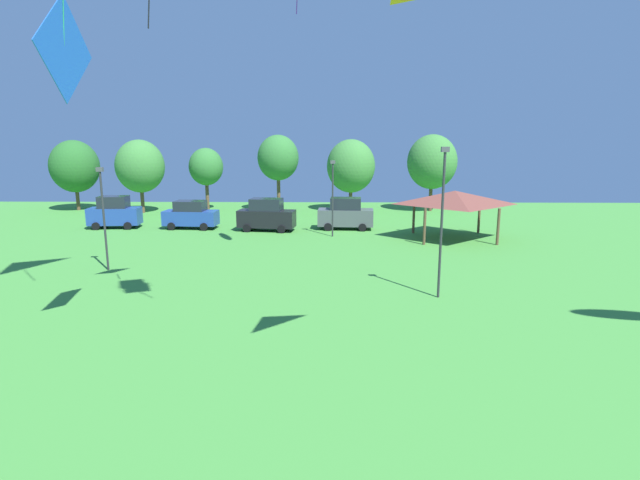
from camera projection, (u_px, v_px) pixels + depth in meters
name	position (u px, v px, depth m)	size (l,w,h in m)	color
kite_flying_2	(389.00, 36.00, 13.06)	(2.51, 2.51, 0.43)	orange
kite_flying_3	(65.00, 50.00, 15.75)	(0.27, 3.33, 3.33)	blue
parked_car_leftmost	(114.00, 213.00, 41.62)	(4.25, 2.18, 2.69)	#234299
parked_car_second_from_left	(191.00, 215.00, 41.41)	(4.51, 2.21, 2.33)	#234299
parked_car_third_from_left	(267.00, 215.00, 40.38)	(4.77, 2.39, 2.64)	black
parked_car_rightmost_in_row	(346.00, 214.00, 41.11)	(4.62, 2.23, 2.61)	#4C5156
park_pavilion	(455.00, 198.00, 36.87)	(6.68, 5.84, 3.60)	brown
light_post_1	(442.00, 215.00, 22.83)	(0.36, 0.20, 7.02)	#2D2D33
light_post_2	(333.00, 194.00, 37.63)	(0.36, 0.20, 5.77)	#2D2D33
light_post_3	(103.00, 213.00, 27.86)	(0.36, 0.20, 5.83)	#2D2D33
treeline_tree_0	(75.00, 166.00, 51.50)	(4.88, 4.88, 7.24)	brown
treeline_tree_1	(140.00, 166.00, 49.59)	(4.75, 4.75, 7.29)	brown
treeline_tree_2	(206.00, 167.00, 51.88)	(3.52, 3.52, 6.44)	brown
treeline_tree_3	(278.00, 158.00, 50.84)	(4.20, 4.20, 7.76)	brown
treeline_tree_4	(351.00, 166.00, 50.86)	(4.91, 4.91, 7.32)	brown
treeline_tree_5	(432.00, 162.00, 50.80)	(5.03, 5.03, 7.81)	brown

